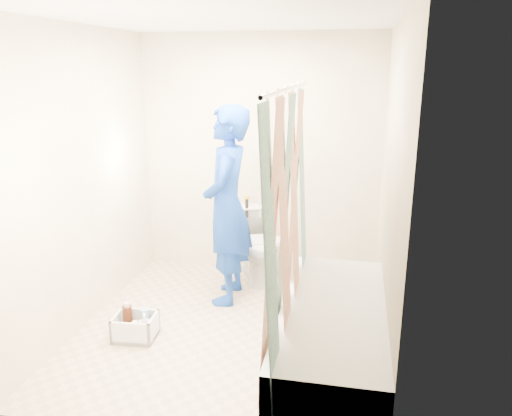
% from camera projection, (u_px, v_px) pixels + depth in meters
% --- Properties ---
extents(floor, '(2.60, 2.60, 0.00)m').
position_uv_depth(floor, '(229.00, 329.00, 4.10)').
color(floor, tan).
rests_on(floor, ground).
extents(ceiling, '(2.40, 2.60, 0.02)m').
position_uv_depth(ceiling, '(224.00, 18.00, 3.44)').
color(ceiling, white).
rests_on(ceiling, wall_back).
extents(wall_back, '(2.40, 0.02, 2.40)m').
position_uv_depth(wall_back, '(260.00, 157.00, 4.99)').
color(wall_back, beige).
rests_on(wall_back, ground).
extents(wall_front, '(2.40, 0.02, 2.40)m').
position_uv_depth(wall_front, '(163.00, 246.00, 2.54)').
color(wall_front, beige).
rests_on(wall_front, ground).
extents(wall_left, '(0.02, 2.60, 2.40)m').
position_uv_depth(wall_left, '(82.00, 180.00, 4.00)').
color(wall_left, beige).
rests_on(wall_left, ground).
extents(wall_right, '(0.02, 2.60, 2.40)m').
position_uv_depth(wall_right, '(391.00, 195.00, 3.54)').
color(wall_right, beige).
rests_on(wall_right, ground).
extents(bathtub, '(0.70, 1.75, 0.50)m').
position_uv_depth(bathtub, '(332.00, 337.00, 3.46)').
color(bathtub, white).
rests_on(bathtub, ground).
extents(curtain_rod, '(0.02, 1.90, 0.02)m').
position_uv_depth(curtain_rod, '(290.00, 88.00, 3.06)').
color(curtain_rod, silver).
rests_on(curtain_rod, wall_back).
extents(shower_curtain, '(0.06, 1.75, 1.80)m').
position_uv_depth(shower_curtain, '(287.00, 232.00, 3.32)').
color(shower_curtain, white).
rests_on(shower_curtain, curtain_rod).
extents(toilet, '(0.63, 0.80, 0.71)m').
position_uv_depth(toilet, '(258.00, 244.00, 5.01)').
color(toilet, silver).
rests_on(toilet, ground).
extents(tank_lid, '(0.48, 0.34, 0.03)m').
position_uv_depth(tank_lid, '(260.00, 242.00, 4.89)').
color(tank_lid, white).
rests_on(tank_lid, toilet).
extents(tank_internals, '(0.17, 0.09, 0.23)m').
position_uv_depth(tank_internals, '(250.00, 206.00, 5.09)').
color(tank_internals, black).
rests_on(tank_internals, toilet).
extents(plumber, '(0.47, 0.67, 1.77)m').
position_uv_depth(plumber, '(227.00, 206.00, 4.41)').
color(plumber, '#102AA4').
rests_on(plumber, ground).
extents(cleaning_caddy, '(0.34, 0.28, 0.25)m').
position_uv_depth(cleaning_caddy, '(137.00, 328.00, 3.94)').
color(cleaning_caddy, silver).
rests_on(cleaning_caddy, ground).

